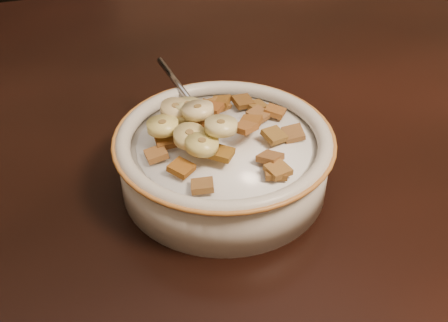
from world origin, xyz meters
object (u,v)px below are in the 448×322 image
object	(u,v)px
table	(105,147)
chair	(32,75)
spoon	(208,124)
cereal_bowl	(224,165)

from	to	relation	value
table	chair	world-z (taller)	chair
chair	spoon	distance (m)	0.80
chair	spoon	size ratio (longest dim) A/B	20.22
table	spoon	bearing A→B (deg)	-43.02
table	spoon	xyz separation A→B (m)	(0.10, -0.10, 0.08)
chair	spoon	world-z (taller)	chair
table	spoon	size ratio (longest dim) A/B	27.56
table	cereal_bowl	size ratio (longest dim) A/B	6.62
chair	cereal_bowl	size ratio (longest dim) A/B	4.85
table	spoon	distance (m)	0.16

